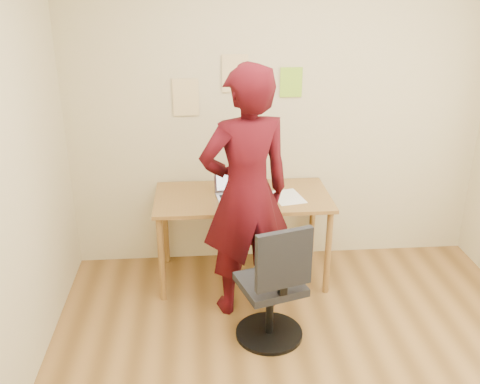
{
  "coord_description": "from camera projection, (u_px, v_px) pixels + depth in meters",
  "views": [
    {
      "loc": [
        -0.67,
        -2.55,
        2.4
      ],
      "look_at": [
        -0.39,
        0.95,
        0.95
      ],
      "focal_mm": 40.0,
      "sensor_mm": 36.0,
      "label": 1
    }
  ],
  "objects": [
    {
      "name": "phone",
      "position": [
        269.0,
        204.0,
        4.12
      ],
      "size": [
        0.09,
        0.12,
        0.01
      ],
      "rotation": [
        0.0,
        0.0,
        0.36
      ],
      "color": "black",
      "rests_on": "desk"
    },
    {
      "name": "desk",
      "position": [
        243.0,
        206.0,
        4.31
      ],
      "size": [
        1.4,
        0.7,
        0.74
      ],
      "color": "brown",
      "rests_on": "ground"
    },
    {
      "name": "wall_note_mid",
      "position": [
        235.0,
        73.0,
        4.26
      ],
      "size": [
        0.21,
        0.0,
        0.3
      ],
      "primitive_type": "cube",
      "color": "#E2C487",
      "rests_on": "room"
    },
    {
      "name": "person",
      "position": [
        246.0,
        194.0,
        3.8
      ],
      "size": [
        0.78,
        0.62,
        1.87
      ],
      "primitive_type": "imported",
      "rotation": [
        0.0,
        0.0,
        3.43
      ],
      "color": "#3D080E",
      "rests_on": "ground"
    },
    {
      "name": "wall_note_right",
      "position": [
        291.0,
        82.0,
        4.32
      ],
      "size": [
        0.18,
        0.0,
        0.24
      ],
      "primitive_type": "cube",
      "color": "#91CE2E",
      "rests_on": "room"
    },
    {
      "name": "wall_note_left",
      "position": [
        186.0,
        97.0,
        4.3
      ],
      "size": [
        0.21,
        0.0,
        0.3
      ],
      "primitive_type": "cube",
      "color": "#E2C487",
      "rests_on": "room"
    },
    {
      "name": "paper_sheet",
      "position": [
        288.0,
        197.0,
        4.25
      ],
      "size": [
        0.28,
        0.35,
        0.0
      ],
      "primitive_type": "cube",
      "rotation": [
        0.0,
        0.0,
        0.21
      ],
      "color": "white",
      "rests_on": "desk"
    },
    {
      "name": "laptop",
      "position": [
        234.0,
        190.0,
        4.26
      ],
      "size": [
        0.33,
        0.3,
        0.21
      ],
      "rotation": [
        0.0,
        0.0,
        0.14
      ],
      "color": "#ACACB3",
      "rests_on": "desk"
    },
    {
      "name": "room",
      "position": [
        328.0,
        188.0,
        2.8
      ],
      "size": [
        3.58,
        3.58,
        2.78
      ],
      "color": "brown",
      "rests_on": "ground"
    },
    {
      "name": "office_chair",
      "position": [
        274.0,
        292.0,
        3.62
      ],
      "size": [
        0.5,
        0.51,
        0.91
      ],
      "rotation": [
        0.0,
        0.0,
        0.3
      ],
      "color": "black",
      "rests_on": "ground"
    }
  ]
}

